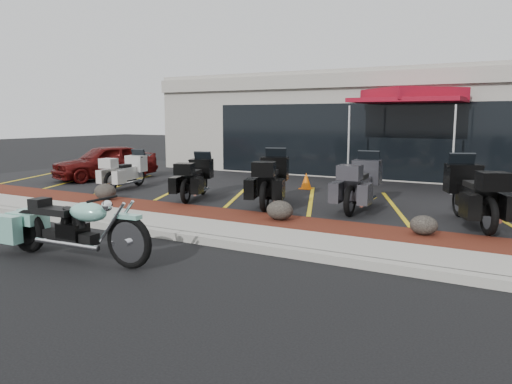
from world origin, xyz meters
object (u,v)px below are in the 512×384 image
Objects in this scene: hero_cruiser at (129,234)px; parked_car at (105,162)px; traffic_cone at (306,181)px; touring_white at (138,167)px; popup_canopy at (412,98)px.

hero_cruiser is 0.87× the size of parked_car.
touring_white is at bearing -158.04° from traffic_cone.
hero_cruiser reaches higher than traffic_cone.
popup_canopy is at bearing 46.18° from traffic_cone.
traffic_cone is at bearing -77.57° from touring_white.
touring_white is 4.05× the size of traffic_cone.
touring_white is 0.56× the size of parked_car.
parked_car is 7.23× the size of traffic_cone.
parked_car is 10.58m from popup_canopy.
touring_white is at bearing 1.03° from parked_car.
popup_canopy is (7.42, 4.58, 2.20)m from touring_white.
popup_canopy reaches higher than traffic_cone.
popup_canopy is (1.71, 10.97, 2.38)m from hero_cruiser.
touring_white is 2.29m from parked_car.
touring_white is 5.33m from traffic_cone.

